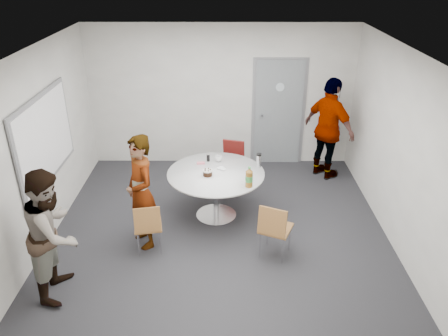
{
  "coord_description": "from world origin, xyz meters",
  "views": [
    {
      "loc": [
        0.09,
        -5.49,
        3.82
      ],
      "look_at": [
        0.07,
        0.25,
        0.96
      ],
      "focal_mm": 35.0,
      "sensor_mm": 36.0,
      "label": 1
    }
  ],
  "objects_px": {
    "door": "(278,113)",
    "person_right": "(329,129)",
    "table": "(218,179)",
    "chair_near_right": "(274,227)",
    "whiteboard": "(45,138)",
    "chair_near_left": "(148,224)",
    "person_main": "(141,192)",
    "person_left": "(53,233)",
    "chair_far": "(232,159)"
  },
  "relations": [
    {
      "from": "table",
      "to": "person_left",
      "type": "relative_size",
      "value": 0.9
    },
    {
      "from": "door",
      "to": "chair_far",
      "type": "relative_size",
      "value": 2.52
    },
    {
      "from": "door",
      "to": "table",
      "type": "relative_size",
      "value": 1.42
    },
    {
      "from": "table",
      "to": "chair_far",
      "type": "relative_size",
      "value": 1.77
    },
    {
      "from": "person_right",
      "to": "whiteboard",
      "type": "bearing_deg",
      "value": 73.94
    },
    {
      "from": "whiteboard",
      "to": "chair_near_left",
      "type": "relative_size",
      "value": 2.43
    },
    {
      "from": "person_main",
      "to": "person_left",
      "type": "relative_size",
      "value": 1.01
    },
    {
      "from": "chair_near_right",
      "to": "person_right",
      "type": "height_order",
      "value": "person_right"
    },
    {
      "from": "table",
      "to": "chair_near_right",
      "type": "xyz_separation_m",
      "value": [
        0.77,
        -1.05,
        -0.16
      ]
    },
    {
      "from": "whiteboard",
      "to": "chair_near_right",
      "type": "distance_m",
      "value": 3.43
    },
    {
      "from": "person_main",
      "to": "chair_near_left",
      "type": "bearing_deg",
      "value": -7.39
    },
    {
      "from": "door",
      "to": "chair_far",
      "type": "distance_m",
      "value": 1.44
    },
    {
      "from": "whiteboard",
      "to": "person_right",
      "type": "bearing_deg",
      "value": 20.59
    },
    {
      "from": "whiteboard",
      "to": "table",
      "type": "bearing_deg",
      "value": 5.73
    },
    {
      "from": "table",
      "to": "person_right",
      "type": "relative_size",
      "value": 0.79
    },
    {
      "from": "chair_near_left",
      "to": "person_left",
      "type": "relative_size",
      "value": 0.47
    },
    {
      "from": "person_left",
      "to": "person_right",
      "type": "relative_size",
      "value": 0.88
    },
    {
      "from": "chair_near_left",
      "to": "person_left",
      "type": "xyz_separation_m",
      "value": [
        -0.97,
        -0.73,
        0.36
      ]
    },
    {
      "from": "whiteboard",
      "to": "chair_far",
      "type": "height_order",
      "value": "whiteboard"
    },
    {
      "from": "whiteboard",
      "to": "chair_near_left",
      "type": "distance_m",
      "value": 1.91
    },
    {
      "from": "person_main",
      "to": "person_left",
      "type": "height_order",
      "value": "person_main"
    },
    {
      "from": "chair_near_right",
      "to": "person_left",
      "type": "bearing_deg",
      "value": -143.43
    },
    {
      "from": "table",
      "to": "chair_far",
      "type": "xyz_separation_m",
      "value": [
        0.24,
        1.04,
        -0.16
      ]
    },
    {
      "from": "chair_near_left",
      "to": "person_main",
      "type": "bearing_deg",
      "value": 102.93
    },
    {
      "from": "chair_near_right",
      "to": "person_left",
      "type": "xyz_separation_m",
      "value": [
        -2.69,
        -0.62,
        0.32
      ]
    },
    {
      "from": "door",
      "to": "chair_near_left",
      "type": "relative_size",
      "value": 2.71
    },
    {
      "from": "person_right",
      "to": "chair_far",
      "type": "bearing_deg",
      "value": 65.4
    },
    {
      "from": "door",
      "to": "person_right",
      "type": "xyz_separation_m",
      "value": [
        0.85,
        -0.62,
        -0.09
      ]
    },
    {
      "from": "chair_near_right",
      "to": "chair_near_left",
      "type": "bearing_deg",
      "value": -159.93
    },
    {
      "from": "person_main",
      "to": "person_right",
      "type": "relative_size",
      "value": 0.89
    },
    {
      "from": "chair_near_left",
      "to": "chair_far",
      "type": "height_order",
      "value": "chair_far"
    },
    {
      "from": "door",
      "to": "table",
      "type": "height_order",
      "value": "door"
    },
    {
      "from": "door",
      "to": "chair_near_right",
      "type": "distance_m",
      "value": 3.15
    },
    {
      "from": "chair_far",
      "to": "person_right",
      "type": "distance_m",
      "value": 1.84
    },
    {
      "from": "table",
      "to": "person_main",
      "type": "xyz_separation_m",
      "value": [
        -1.04,
        -0.71,
        0.16
      ]
    },
    {
      "from": "chair_near_left",
      "to": "person_left",
      "type": "height_order",
      "value": "person_left"
    },
    {
      "from": "door",
      "to": "person_right",
      "type": "height_order",
      "value": "door"
    },
    {
      "from": "door",
      "to": "table",
      "type": "xyz_separation_m",
      "value": [
        -1.13,
        -2.04,
        -0.35
      ]
    },
    {
      "from": "chair_near_left",
      "to": "chair_far",
      "type": "distance_m",
      "value": 2.31
    },
    {
      "from": "whiteboard",
      "to": "person_main",
      "type": "xyz_separation_m",
      "value": [
        1.38,
        -0.47,
        -0.61
      ]
    },
    {
      "from": "chair_far",
      "to": "person_right",
      "type": "bearing_deg",
      "value": -152.15
    },
    {
      "from": "table",
      "to": "person_left",
      "type": "height_order",
      "value": "person_left"
    },
    {
      "from": "table",
      "to": "chair_near_right",
      "type": "bearing_deg",
      "value": -53.62
    },
    {
      "from": "door",
      "to": "whiteboard",
      "type": "bearing_deg",
      "value": -147.34
    },
    {
      "from": "chair_far",
      "to": "door",
      "type": "bearing_deg",
      "value": -116.12
    },
    {
      "from": "chair_far",
      "to": "person_main",
      "type": "relative_size",
      "value": 0.5
    },
    {
      "from": "whiteboard",
      "to": "person_main",
      "type": "bearing_deg",
      "value": -18.64
    },
    {
      "from": "whiteboard",
      "to": "chair_near_right",
      "type": "height_order",
      "value": "whiteboard"
    },
    {
      "from": "person_right",
      "to": "chair_near_right",
      "type": "bearing_deg",
      "value": 117.24
    },
    {
      "from": "chair_near_right",
      "to": "person_right",
      "type": "distance_m",
      "value": 2.78
    }
  ]
}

